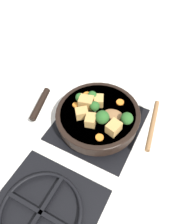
% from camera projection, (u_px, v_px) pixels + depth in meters
% --- Properties ---
extents(ground_plane, '(2.40, 2.40, 0.00)m').
position_uv_depth(ground_plane, '(98.00, 124.00, 0.84)').
color(ground_plane, white).
extents(front_burner_grate, '(0.31, 0.31, 0.03)m').
position_uv_depth(front_burner_grate, '(98.00, 123.00, 0.83)').
color(front_burner_grate, black).
rests_on(front_burner_grate, ground_plane).
extents(rear_burner_grate, '(0.31, 0.31, 0.03)m').
position_uv_depth(rear_burner_grate, '(41.00, 213.00, 0.63)').
color(rear_burner_grate, black).
rests_on(rear_burner_grate, ground_plane).
extents(skillet_pan, '(0.40, 0.30, 0.05)m').
position_uv_depth(skillet_pan, '(97.00, 116.00, 0.79)').
color(skillet_pan, black).
rests_on(skillet_pan, front_burner_grate).
extents(wooden_spoon, '(0.20, 0.21, 0.02)m').
position_uv_depth(wooden_spoon, '(134.00, 120.00, 0.74)').
color(wooden_spoon, olive).
rests_on(wooden_spoon, skillet_pan).
extents(tofu_cube_center_large, '(0.06, 0.05, 0.04)m').
position_uv_depth(tofu_cube_center_large, '(86.00, 102.00, 0.78)').
color(tofu_cube_center_large, tan).
rests_on(tofu_cube_center_large, skillet_pan).
extents(tofu_cube_near_handle, '(0.05, 0.05, 0.03)m').
position_uv_depth(tofu_cube_near_handle, '(99.00, 101.00, 0.79)').
color(tofu_cube_near_handle, tan).
rests_on(tofu_cube_near_handle, skillet_pan).
extents(tofu_cube_east_chunk, '(0.05, 0.05, 0.03)m').
position_uv_depth(tofu_cube_east_chunk, '(82.00, 113.00, 0.75)').
color(tofu_cube_east_chunk, tan).
rests_on(tofu_cube_east_chunk, skillet_pan).
extents(tofu_cube_west_chunk, '(0.05, 0.05, 0.03)m').
position_uv_depth(tofu_cube_west_chunk, '(92.00, 121.00, 0.73)').
color(tofu_cube_west_chunk, tan).
rests_on(tofu_cube_west_chunk, skillet_pan).
extents(tofu_cube_back_piece, '(0.05, 0.05, 0.04)m').
position_uv_depth(tofu_cube_back_piece, '(114.00, 128.00, 0.71)').
color(tofu_cube_back_piece, tan).
rests_on(tofu_cube_back_piece, skillet_pan).
extents(broccoli_floret_near_spoon, '(0.05, 0.05, 0.05)m').
position_uv_depth(broccoli_floret_near_spoon, '(102.00, 117.00, 0.72)').
color(broccoli_floret_near_spoon, '#709956').
rests_on(broccoli_floret_near_spoon, skillet_pan).
extents(broccoli_floret_center_top, '(0.04, 0.04, 0.05)m').
position_uv_depth(broccoli_floret_center_top, '(127.00, 119.00, 0.72)').
color(broccoli_floret_center_top, '#709956').
rests_on(broccoli_floret_center_top, skillet_pan).
extents(broccoli_floret_east_rim, '(0.04, 0.04, 0.04)m').
position_uv_depth(broccoli_floret_east_rim, '(95.00, 106.00, 0.76)').
color(broccoli_floret_east_rim, '#709956').
rests_on(broccoli_floret_east_rim, skillet_pan).
extents(broccoli_floret_west_rim, '(0.04, 0.04, 0.04)m').
position_uv_depth(broccoli_floret_west_rim, '(92.00, 96.00, 0.79)').
color(broccoli_floret_west_rim, '#709956').
rests_on(broccoli_floret_west_rim, skillet_pan).
extents(broccoli_floret_north_edge, '(0.03, 0.03, 0.04)m').
position_uv_depth(broccoli_floret_north_edge, '(80.00, 98.00, 0.79)').
color(broccoli_floret_north_edge, '#709956').
rests_on(broccoli_floret_north_edge, skillet_pan).
extents(carrot_slice_orange_thin, '(0.03, 0.03, 0.01)m').
position_uv_depth(carrot_slice_orange_thin, '(120.00, 102.00, 0.80)').
color(carrot_slice_orange_thin, orange).
rests_on(carrot_slice_orange_thin, skillet_pan).
extents(carrot_slice_near_center, '(0.02, 0.02, 0.01)m').
position_uv_depth(carrot_slice_near_center, '(76.00, 105.00, 0.79)').
color(carrot_slice_near_center, orange).
rests_on(carrot_slice_near_center, skillet_pan).
extents(carrot_slice_edge_slice, '(0.03, 0.03, 0.01)m').
position_uv_depth(carrot_slice_edge_slice, '(87.00, 95.00, 0.82)').
color(carrot_slice_edge_slice, orange).
rests_on(carrot_slice_edge_slice, skillet_pan).
extents(carrot_slice_under_broccoli, '(0.03, 0.03, 0.01)m').
position_uv_depth(carrot_slice_under_broccoli, '(100.00, 137.00, 0.71)').
color(carrot_slice_under_broccoli, orange).
rests_on(carrot_slice_under_broccoli, skillet_pan).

